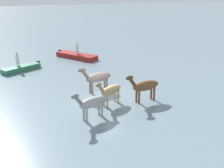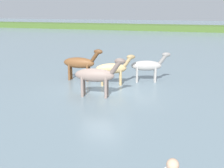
{
  "view_description": "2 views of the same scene",
  "coord_description": "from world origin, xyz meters",
  "px_view_note": "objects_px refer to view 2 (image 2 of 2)",
  "views": [
    {
      "loc": [
        6.67,
        16.04,
        7.35
      ],
      "look_at": [
        -0.94,
        -0.76,
        0.66
      ],
      "focal_mm": 42.61,
      "sensor_mm": 36.0,
      "label": 1
    },
    {
      "loc": [
        5.2,
        -14.11,
        4.39
      ],
      "look_at": [
        0.77,
        -0.96,
        0.67
      ],
      "focal_mm": 44.55,
      "sensor_mm": 36.0,
      "label": 2
    }
  ],
  "objects_px": {
    "horse_lead": "(80,63)",
    "horse_dark_mare": "(113,69)",
    "horse_pinto_flank": "(148,66)",
    "horse_chestnut_trailing": "(96,75)"
  },
  "relations": [
    {
      "from": "horse_lead",
      "to": "horse_dark_mare",
      "type": "bearing_deg",
      "value": -14.84
    },
    {
      "from": "horse_dark_mare",
      "to": "horse_chestnut_trailing",
      "type": "bearing_deg",
      "value": -115.23
    },
    {
      "from": "horse_dark_mare",
      "to": "horse_pinto_flank",
      "type": "bearing_deg",
      "value": 13.81
    },
    {
      "from": "horse_dark_mare",
      "to": "horse_lead",
      "type": "height_order",
      "value": "horse_lead"
    },
    {
      "from": "horse_chestnut_trailing",
      "to": "horse_pinto_flank",
      "type": "relative_size",
      "value": 1.11
    },
    {
      "from": "horse_dark_mare",
      "to": "horse_pinto_flank",
      "type": "distance_m",
      "value": 2.3
    },
    {
      "from": "horse_chestnut_trailing",
      "to": "horse_lead",
      "type": "xyz_separation_m",
      "value": [
        -2.27,
        2.93,
        -0.01
      ]
    },
    {
      "from": "horse_dark_mare",
      "to": "horse_pinto_flank",
      "type": "relative_size",
      "value": 0.95
    },
    {
      "from": "horse_lead",
      "to": "horse_pinto_flank",
      "type": "bearing_deg",
      "value": 9.17
    },
    {
      "from": "horse_pinto_flank",
      "to": "horse_lead",
      "type": "bearing_deg",
      "value": 176.67
    }
  ]
}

